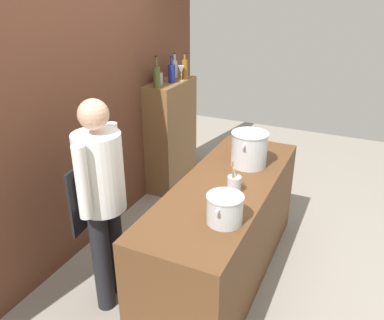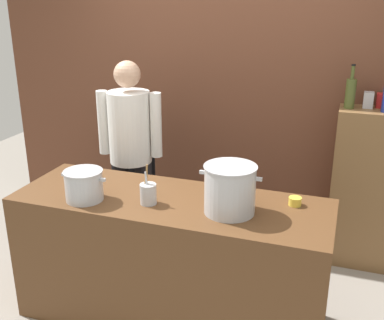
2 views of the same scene
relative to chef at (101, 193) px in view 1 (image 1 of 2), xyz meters
The scene contains 16 objects.
ground_plane 1.36m from the chef, 48.76° to the right, with size 8.00×8.00×0.00m, color gray.
brick_back_panel 1.07m from the chef, 47.16° to the left, with size 4.40×0.10×3.00m, color brown.
prep_counter 1.09m from the chef, 48.76° to the right, with size 2.05×0.70×0.90m, color brown.
bar_cabinet 2.04m from the chef, 13.50° to the left, with size 0.76×0.32×1.31m, color brown.
chef is the anchor object (origin of this frame).
stockpot_large 1.30m from the chef, 36.85° to the right, with size 0.38×0.32×0.30m.
stockpot_small 0.91m from the chef, 82.57° to the right, with size 0.31×0.25×0.20m.
utensil_crock 0.98m from the chef, 57.48° to the right, with size 0.10×0.10×0.25m.
butter_jar 1.50m from the chef, 21.47° to the right, with size 0.08×0.08×0.05m, color yellow.
wine_bottle_olive 1.77m from the chef, 15.67° to the left, with size 0.08×0.08×0.34m.
wine_bottle_amber 2.22m from the chef, ahead, with size 0.07×0.07×0.30m.
wine_bottle_cobalt 2.01m from the chef, 12.45° to the left, with size 0.08×0.08×0.29m.
wine_bottle_clear 2.28m from the chef, 13.37° to the left, with size 0.06×0.06×0.28m.
wine_glass_short 2.13m from the chef, 10.21° to the left, with size 0.07×0.07×0.17m.
spice_tin_silver 1.90m from the chef, 16.24° to the left, with size 0.07×0.07×0.12m, color #B2B2B7.
spice_tin_red 2.00m from the chef, 16.67° to the left, with size 0.08×0.08×0.11m, color red.
Camera 1 is at (-2.60, -0.92, 2.35)m, focal length 36.80 mm.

